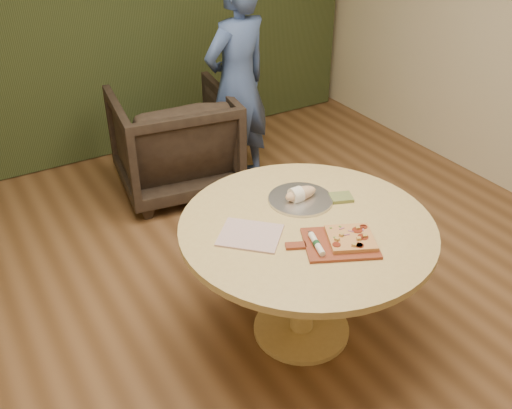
{
  "coord_description": "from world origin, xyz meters",
  "views": [
    {
      "loc": [
        -1.38,
        -1.89,
        2.39
      ],
      "look_at": [
        -0.09,
        0.25,
        0.83
      ],
      "focal_mm": 40.0,
      "sensor_mm": 36.0,
      "label": 1
    }
  ],
  "objects_px": {
    "armchair": "(174,137)",
    "cutlery_roll": "(317,244)",
    "person_standing": "(237,85)",
    "bread_roll": "(299,194)",
    "serving_tray": "(300,199)",
    "pizza_paddle": "(338,243)",
    "flatbread_pizza": "(351,238)",
    "pedestal_table": "(306,246)"
  },
  "relations": [
    {
      "from": "flatbread_pizza",
      "to": "serving_tray",
      "type": "relative_size",
      "value": 0.82
    },
    {
      "from": "flatbread_pizza",
      "to": "person_standing",
      "type": "xyz_separation_m",
      "value": [
        0.49,
        2.0,
        0.07
      ]
    },
    {
      "from": "serving_tray",
      "to": "person_standing",
      "type": "bearing_deg",
      "value": 73.01
    },
    {
      "from": "flatbread_pizza",
      "to": "pizza_paddle",
      "type": "bearing_deg",
      "value": 163.52
    },
    {
      "from": "cutlery_roll",
      "to": "pedestal_table",
      "type": "bearing_deg",
      "value": 83.1
    },
    {
      "from": "serving_tray",
      "to": "flatbread_pizza",
      "type": "bearing_deg",
      "value": -91.93
    },
    {
      "from": "person_standing",
      "to": "armchair",
      "type": "bearing_deg",
      "value": -31.21
    },
    {
      "from": "armchair",
      "to": "person_standing",
      "type": "bearing_deg",
      "value": 171.14
    },
    {
      "from": "serving_tray",
      "to": "armchair",
      "type": "bearing_deg",
      "value": 90.9
    },
    {
      "from": "cutlery_roll",
      "to": "flatbread_pizza",
      "type": "bearing_deg",
      "value": 2.51
    },
    {
      "from": "serving_tray",
      "to": "armchair",
      "type": "relative_size",
      "value": 0.39
    },
    {
      "from": "pedestal_table",
      "to": "armchair",
      "type": "height_order",
      "value": "armchair"
    },
    {
      "from": "pedestal_table",
      "to": "flatbread_pizza",
      "type": "height_order",
      "value": "flatbread_pizza"
    },
    {
      "from": "cutlery_roll",
      "to": "bread_roll",
      "type": "relative_size",
      "value": 1.02
    },
    {
      "from": "person_standing",
      "to": "bread_roll",
      "type": "bearing_deg",
      "value": 58.79
    },
    {
      "from": "bread_roll",
      "to": "armchair",
      "type": "distance_m",
      "value": 1.73
    },
    {
      "from": "person_standing",
      "to": "pedestal_table",
      "type": "bearing_deg",
      "value": 57.94
    },
    {
      "from": "pizza_paddle",
      "to": "serving_tray",
      "type": "xyz_separation_m",
      "value": [
        0.08,
        0.44,
        -0.0
      ]
    },
    {
      "from": "pizza_paddle",
      "to": "flatbread_pizza",
      "type": "bearing_deg",
      "value": 8.95
    },
    {
      "from": "pedestal_table",
      "to": "serving_tray",
      "type": "relative_size",
      "value": 3.75
    },
    {
      "from": "pedestal_table",
      "to": "armchair",
      "type": "relative_size",
      "value": 1.46
    },
    {
      "from": "flatbread_pizza",
      "to": "armchair",
      "type": "distance_m",
      "value": 2.17
    },
    {
      "from": "cutlery_roll",
      "to": "armchair",
      "type": "distance_m",
      "value": 2.14
    },
    {
      "from": "armchair",
      "to": "bread_roll",
      "type": "bearing_deg",
      "value": 99.04
    },
    {
      "from": "serving_tray",
      "to": "bread_roll",
      "type": "height_order",
      "value": "bread_roll"
    },
    {
      "from": "pedestal_table",
      "to": "person_standing",
      "type": "height_order",
      "value": "person_standing"
    },
    {
      "from": "pedestal_table",
      "to": "flatbread_pizza",
      "type": "relative_size",
      "value": 4.55
    },
    {
      "from": "cutlery_roll",
      "to": "person_standing",
      "type": "height_order",
      "value": "person_standing"
    },
    {
      "from": "person_standing",
      "to": "serving_tray",
      "type": "bearing_deg",
      "value": 59.09
    },
    {
      "from": "cutlery_roll",
      "to": "bread_roll",
      "type": "bearing_deg",
      "value": 82.88
    },
    {
      "from": "armchair",
      "to": "cutlery_roll",
      "type": "bearing_deg",
      "value": 93.98
    },
    {
      "from": "bread_roll",
      "to": "armchair",
      "type": "relative_size",
      "value": 0.21
    },
    {
      "from": "armchair",
      "to": "person_standing",
      "type": "height_order",
      "value": "person_standing"
    },
    {
      "from": "flatbread_pizza",
      "to": "pedestal_table",
      "type": "bearing_deg",
      "value": 109.61
    },
    {
      "from": "armchair",
      "to": "person_standing",
      "type": "xyz_separation_m",
      "value": [
        0.5,
        -0.15,
        0.39
      ]
    },
    {
      "from": "cutlery_roll",
      "to": "serving_tray",
      "type": "relative_size",
      "value": 0.55
    },
    {
      "from": "pizza_paddle",
      "to": "person_standing",
      "type": "bearing_deg",
      "value": 99.88
    },
    {
      "from": "bread_roll",
      "to": "serving_tray",
      "type": "bearing_deg",
      "value": 0.0
    },
    {
      "from": "flatbread_pizza",
      "to": "bread_roll",
      "type": "bearing_deg",
      "value": 89.19
    },
    {
      "from": "cutlery_roll",
      "to": "serving_tray",
      "type": "distance_m",
      "value": 0.45
    },
    {
      "from": "pedestal_table",
      "to": "person_standing",
      "type": "distance_m",
      "value": 1.86
    },
    {
      "from": "person_standing",
      "to": "cutlery_roll",
      "type": "bearing_deg",
      "value": 57.35
    }
  ]
}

